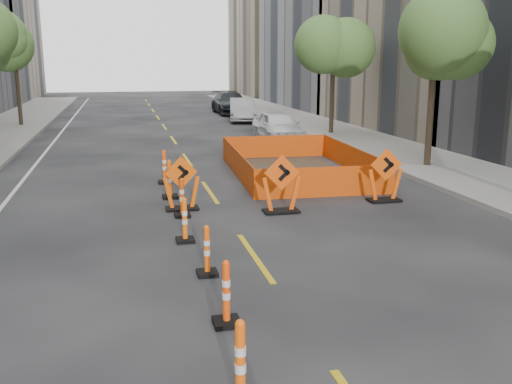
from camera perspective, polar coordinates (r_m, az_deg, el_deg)
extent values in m
plane|color=black|center=(8.15, 6.48, -15.61)|extent=(140.00, 140.00, 0.00)
cube|color=gray|center=(22.29, 18.04, 2.49)|extent=(4.00, 90.00, 0.15)
cube|color=gray|center=(36.34, 20.17, 17.14)|extent=(12.00, 16.00, 14.00)
cube|color=tan|center=(68.28, 3.50, 16.41)|extent=(12.00, 14.00, 16.00)
cylinder|color=#382B1E|center=(37.26, -22.61, 8.44)|extent=(0.24, 0.24, 3.15)
sphere|color=#4B7030|center=(37.19, -23.02, 13.00)|extent=(2.80, 2.80, 2.80)
cylinder|color=#382B1E|center=(21.78, 16.95, 6.32)|extent=(0.24, 0.24, 3.15)
sphere|color=#4B7030|center=(21.66, 17.48, 14.16)|extent=(2.80, 2.80, 2.80)
cylinder|color=#382B1E|center=(30.80, 7.58, 8.56)|extent=(0.24, 0.24, 3.15)
sphere|color=#4B7030|center=(30.72, 7.75, 14.10)|extent=(2.80, 2.80, 2.80)
imported|color=silver|center=(27.92, 2.23, 6.56)|extent=(1.86, 4.52, 1.53)
imported|color=gray|center=(37.70, -1.38, 8.21)|extent=(2.36, 4.76, 1.50)
imported|color=black|center=(43.29, -2.59, 8.89)|extent=(2.27, 5.57, 1.62)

